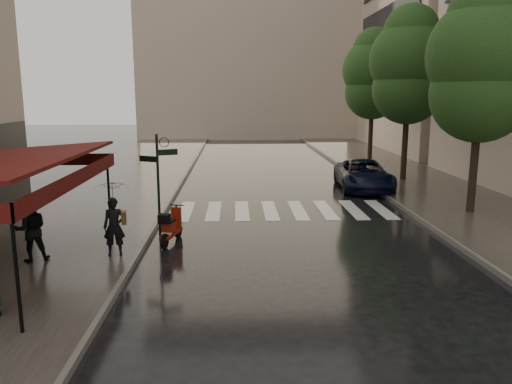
{
  "coord_description": "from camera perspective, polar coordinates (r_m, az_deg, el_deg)",
  "views": [
    {
      "loc": [
        1.16,
        -12.13,
        4.28
      ],
      "look_at": [
        1.78,
        2.49,
        1.4
      ],
      "focal_mm": 35.0,
      "sensor_mm": 36.0,
      "label": 1
    }
  ],
  "objects": [
    {
      "name": "curb_near",
      "position": [
        24.64,
        -8.47,
        1.19
      ],
      "size": [
        0.12,
        60.0,
        0.16
      ],
      "primitive_type": "cube",
      "color": "#595651",
      "rests_on": "ground"
    },
    {
      "name": "scooter",
      "position": [
        14.68,
        -9.72,
        -4.03
      ],
      "size": [
        0.62,
        1.55,
        1.04
      ],
      "rotation": [
        0.0,
        0.0,
        -0.23
      ],
      "color": "black",
      "rests_on": "ground"
    },
    {
      "name": "curb_far",
      "position": [
        25.29,
        12.02,
        1.32
      ],
      "size": [
        0.12,
        60.0,
        0.16
      ],
      "primitive_type": "cube",
      "color": "#595651",
      "rests_on": "ground"
    },
    {
      "name": "ground",
      "position": [
        12.92,
        -7.5,
        -8.32
      ],
      "size": [
        120.0,
        120.0,
        0.0
      ],
      "primitive_type": "plane",
      "color": "black",
      "rests_on": "ground"
    },
    {
      "name": "sidewalk_far",
      "position": [
        26.13,
        17.98,
        1.3
      ],
      "size": [
        5.5,
        60.0,
        0.12
      ],
      "primitive_type": "cube",
      "color": "#38332D",
      "rests_on": "ground"
    },
    {
      "name": "crosswalk",
      "position": [
        18.72,
        3.22,
        -2.08
      ],
      "size": [
        7.85,
        3.2,
        0.01
      ],
      "color": "silver",
      "rests_on": "ground"
    },
    {
      "name": "pedestrian_with_umbrella",
      "position": [
        13.33,
        -16.06,
        -0.43
      ],
      "size": [
        1.05,
        1.06,
        2.38
      ],
      "rotation": [
        0.0,
        0.0,
        0.16
      ],
      "color": "black",
      "rests_on": "sidewalk_near"
    },
    {
      "name": "pedestrian_terrace",
      "position": [
        13.79,
        -24.34,
        -3.9
      ],
      "size": [
        0.97,
        0.88,
        1.64
      ],
      "primitive_type": "imported",
      "rotation": [
        0.0,
        0.0,
        3.54
      ],
      "color": "black",
      "rests_on": "sidewalk_near"
    },
    {
      "name": "backdrop_building",
      "position": [
        50.49,
        -0.33,
        17.65
      ],
      "size": [
        22.0,
        6.0,
        20.0
      ],
      "primitive_type": "cube",
      "color": "#BDA590",
      "rests_on": "ground"
    },
    {
      "name": "signpost",
      "position": [
        15.51,
        -11.11,
        1.84
      ],
      "size": [
        1.17,
        0.29,
        3.1
      ],
      "color": "black",
      "rests_on": "ground"
    },
    {
      "name": "parked_car",
      "position": [
        23.21,
        12.19,
        1.93
      ],
      "size": [
        2.53,
        4.93,
        1.33
      ],
      "primitive_type": "imported",
      "rotation": [
        0.0,
        0.0,
        -0.07
      ],
      "color": "black",
      "rests_on": "ground"
    },
    {
      "name": "sidewalk_near",
      "position": [
        25.14,
        -15.39,
        1.07
      ],
      "size": [
        6.0,
        60.0,
        0.12
      ],
      "primitive_type": "cube",
      "color": "#38332D",
      "rests_on": "ground"
    },
    {
      "name": "tree_far",
      "position": [
        32.31,
        13.25,
        12.94
      ],
      "size": [
        3.8,
        3.8,
        8.16
      ],
      "color": "black",
      "rests_on": "sidewalk_far"
    },
    {
      "name": "tree_mid",
      "position": [
        25.57,
        17.12,
        13.6
      ],
      "size": [
        3.8,
        3.8,
        8.34
      ],
      "color": "black",
      "rests_on": "sidewalk_far"
    },
    {
      "name": "haussmann_far",
      "position": [
        41.4,
        20.31,
        17.37
      ],
      "size": [
        8.0,
        16.0,
        18.5
      ],
      "primitive_type": "cube",
      "color": "#BDA590",
      "rests_on": "ground"
    },
    {
      "name": "tree_near",
      "position": [
        19.13,
        24.47,
        13.28
      ],
      "size": [
        3.8,
        3.8,
        7.99
      ],
      "color": "black",
      "rests_on": "sidewalk_far"
    }
  ]
}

